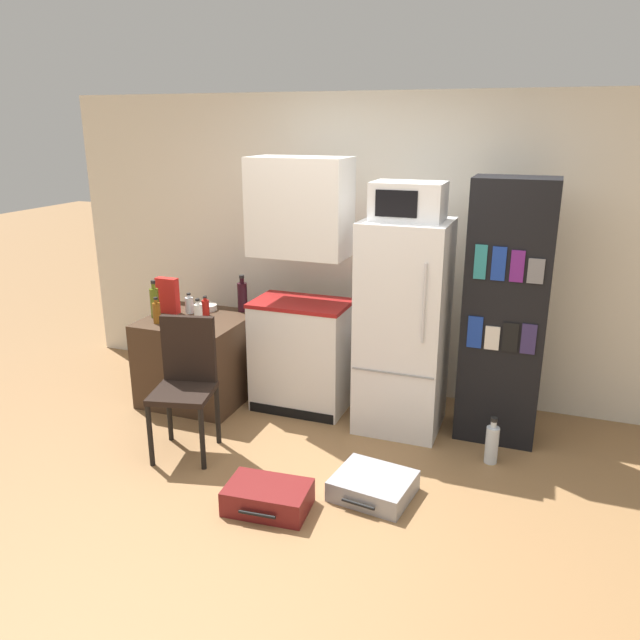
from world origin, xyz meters
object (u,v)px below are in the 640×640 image
Objects in this scene: bookshelf at (505,314)px; bowl at (207,307)px; refrigerator at (403,328)px; chair at (186,374)px; bottle_clear_short at (189,305)px; suitcase_large_flat at (268,497)px; water_bottle_front at (492,444)px; bottle_ketchup_red at (205,307)px; bottle_wine_dark at (242,296)px; side_table at (199,358)px; bottle_milk_white at (198,314)px; bottle_amber_beer at (157,312)px; suitcase_small_flat at (373,486)px; kitchen_hutch at (301,297)px; cereal_box at (168,295)px; bottle_olive_oil at (155,302)px; microwave at (408,201)px.

bookshelf is 10.74× the size of bowl.
refrigerator is 1.61m from chair.
bottle_clear_short is (-2.54, -0.10, -0.17)m from bookshelf.
water_bottle_front reaches higher than suitcase_large_flat.
bottle_ketchup_red is at bearing -177.52° from bookshelf.
bookshelf is at bearing 7.69° from refrigerator.
water_bottle_front is (2.16, -0.54, -0.70)m from bottle_wine_dark.
bottle_wine_dark reaches higher than side_table.
bottle_milk_white is 1.19× the size of bowl.
side_table is at bearing 102.96° from chair.
water_bottle_front is (2.43, -0.23, -0.21)m from side_table.
bottle_wine_dark is at bearing 82.37° from chair.
suitcase_small_flat is (2.00, -0.67, -0.74)m from bottle_amber_beer.
bookshelf is at bearing 8.26° from bottle_milk_white.
bookshelf is at bearing 4.68° from side_table.
bowl is at bearing 67.95° from bottle_amber_beer.
bowl is (-0.14, 0.37, -0.06)m from bottle_milk_white.
kitchen_hutch is at bearing 99.34° from suitcase_large_flat.
chair is (0.50, -0.87, -0.22)m from bottle_clear_short.
cereal_box is 2.83m from water_bottle_front.
bookshelf reaches higher than side_table.
bottle_milk_white reaches higher than bottle_clear_short.
refrigerator is 1.61m from bottle_milk_white.
side_table is 0.64m from bottle_wine_dark.
bottle_olive_oil reaches higher than bottle_ketchup_red.
chair reaches higher than side_table.
kitchen_hutch is at bearing 176.59° from refrigerator.
suitcase_small_flat is (0.91, -1.05, -0.87)m from kitchen_hutch.
kitchen_hutch is at bearing 166.22° from water_bottle_front.
bottle_amber_beer is at bearing -128.58° from bottle_ketchup_red.
chair is (0.70, -0.67, -0.27)m from bottle_olive_oil.
microwave reaches higher than bottle_olive_oil.
bottle_olive_oil is at bearing 122.91° from chair.
bottle_clear_short is 0.82× the size of bottle_milk_white.
bowl is 2.06m from suitcase_large_flat.
kitchen_hutch is 0.82m from bottle_milk_white.
bottle_amber_beer is at bearing 139.62° from suitcase_large_flat.
chair is 1.09m from suitcase_large_flat.
bowl is (-1.74, 0.13, -0.99)m from microwave.
bottle_wine_dark is (-2.14, 0.11, -0.11)m from bookshelf.
microwave is at bearing 0.20° from bottle_ketchup_red.
chair is (0.38, -0.77, 0.21)m from side_table.
bookshelf is 10.97× the size of bottle_clear_short.
bookshelf reaches higher than bottle_amber_beer.
microwave reaches higher than suitcase_large_flat.
bottle_olive_oil is at bearing -174.32° from refrigerator.
bookshelf is at bearing -2.93° from bottle_wine_dark.
bottle_clear_short is 2.65m from water_bottle_front.
bottle_milk_white is 0.62× the size of water_bottle_front.
bottle_milk_white is 2.42m from water_bottle_front.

